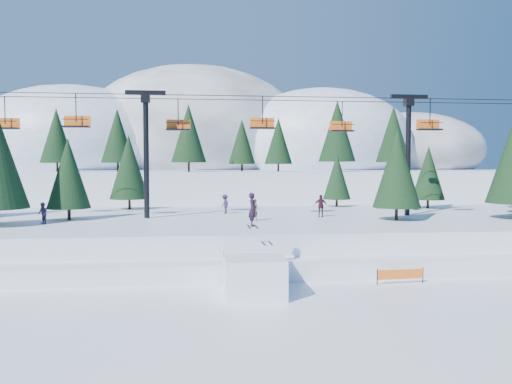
{
  "coord_description": "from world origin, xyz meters",
  "views": [
    {
      "loc": [
        -4.51,
        -23.05,
        6.73
      ],
      "look_at": [
        -1.37,
        6.0,
        5.2
      ],
      "focal_mm": 35.0,
      "sensor_mm": 36.0,
      "label": 1
    }
  ],
  "objects": [
    {
      "name": "mid_shelf",
      "position": [
        0.0,
        18.0,
        1.25
      ],
      "size": [
        70.0,
        22.0,
        2.5
      ],
      "primitive_type": "cube",
      "color": "white",
      "rests_on": "ground"
    },
    {
      "name": "berm",
      "position": [
        0.0,
        8.0,
        0.55
      ],
      "size": [
        70.0,
        6.0,
        1.1
      ],
      "primitive_type": "cube",
      "color": "white",
      "rests_on": "ground"
    },
    {
      "name": "distant_skiers",
      "position": [
        -0.36,
        18.57,
        3.35
      ],
      "size": [
        32.71,
        9.17,
        1.86
      ],
      "color": "#19332D",
      "rests_on": "mid_shelf"
    },
    {
      "name": "ground",
      "position": [
        0.0,
        0.0,
        0.0
      ],
      "size": [
        160.0,
        160.0,
        0.0
      ],
      "primitive_type": "plane",
      "color": "white",
      "rests_on": "ground"
    },
    {
      "name": "chairlift",
      "position": [
        0.56,
        18.05,
        9.32
      ],
      "size": [
        46.26,
        3.21,
        10.28
      ],
      "color": "black",
      "rests_on": "mid_shelf"
    },
    {
      "name": "banner_far",
      "position": [
        8.05,
        5.61,
        0.54
      ],
      "size": [
        2.73,
        0.91,
        0.9
      ],
      "color": "black",
      "rests_on": "ground"
    },
    {
      "name": "mountain_ridge",
      "position": [
        -5.08,
        73.38,
        9.64
      ],
      "size": [
        119.0,
        60.79,
        26.46
      ],
      "color": "white",
      "rests_on": "ground"
    },
    {
      "name": "conifer_stand",
      "position": [
        3.25,
        18.99,
        7.09
      ],
      "size": [
        62.26,
        17.43,
        10.28
      ],
      "color": "black",
      "rests_on": "mid_shelf"
    },
    {
      "name": "banner_near",
      "position": [
        6.71,
        4.05,
        0.54
      ],
      "size": [
        2.85,
        0.27,
        0.9
      ],
      "color": "black",
      "rests_on": "ground"
    },
    {
      "name": "jump_kicker",
      "position": [
        -1.86,
        2.76,
        1.17
      ],
      "size": [
        3.04,
        4.3,
        5.25
      ],
      "color": "white",
      "rests_on": "ground"
    }
  ]
}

